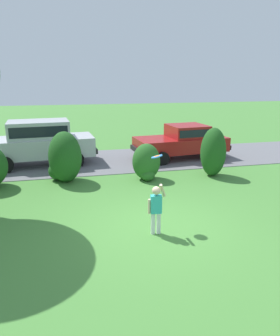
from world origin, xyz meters
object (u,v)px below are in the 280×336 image
frisbee (157,157)px  parked_sedan (183,140)px  parked_suv (40,140)px  child_thrower (156,206)px

frisbee → parked_sedan: bearing=64.2°
parked_suv → frisbee: 7.51m
parked_sedan → parked_suv: bearing=177.7°
parked_sedan → child_thrower: size_ratio=3.54×
parked_sedan → frisbee: frisbee is taller
parked_suv → frisbee: parked_suv is taller
parked_suv → parked_sedan: bearing=-2.3°
parked_sedan → child_thrower: 7.75m
parked_sedan → child_thrower: bearing=-115.1°
parked_suv → child_thrower: size_ratio=3.75×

